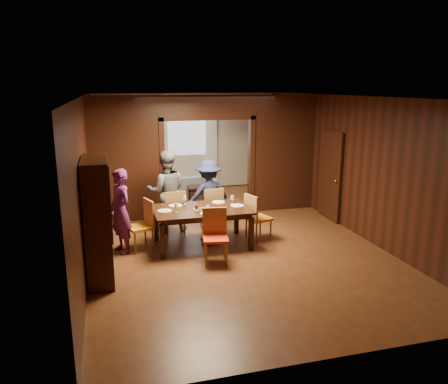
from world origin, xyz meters
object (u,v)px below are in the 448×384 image
object	(u,v)px
sofa	(184,184)
dining_table	(202,227)
chair_near	(215,237)
person_grey	(167,191)
person_purple	(120,211)
chair_far_l	(174,212)
chair_left	(140,226)
person_navy	(209,195)
chair_right	(259,217)
hutch	(98,220)
coffee_table	(203,193)
chair_far_r	(211,208)

from	to	relation	value
sofa	dining_table	distance (m)	4.32
sofa	chair_near	world-z (taller)	chair_near
person_grey	dining_table	distance (m)	1.30
person_purple	person_grey	distance (m)	1.45
sofa	chair_far_l	size ratio (longest dim) A/B	1.96
person_grey	chair_left	distance (m)	1.26
person_grey	person_navy	xyz separation A→B (m)	(0.90, -0.12, -0.11)
person_navy	chair_left	world-z (taller)	person_navy
person_purple	chair_left	size ratio (longest dim) A/B	1.66
sofa	chair_right	size ratio (longest dim) A/B	1.96
chair_near	sofa	bearing A→B (deg)	95.55
chair_left	hutch	xyz separation A→B (m)	(-0.72, -1.12, 0.52)
dining_table	sofa	bearing A→B (deg)	84.80
person_purple	person_grey	world-z (taller)	person_grey
sofa	dining_table	xyz separation A→B (m)	(-0.39, -4.30, 0.10)
dining_table	person_grey	bearing A→B (deg)	117.08
coffee_table	hutch	world-z (taller)	hutch
person_grey	chair_far_l	xyz separation A→B (m)	(0.12, -0.23, -0.40)
chair_far_r	hutch	bearing A→B (deg)	35.46
person_navy	chair_far_l	world-z (taller)	person_navy
chair_far_l	chair_left	bearing A→B (deg)	41.83
chair_left	chair_far_r	xyz separation A→B (m)	(1.61, 0.82, 0.00)
chair_right	dining_table	bearing A→B (deg)	74.22
dining_table	chair_left	xyz separation A→B (m)	(-1.21, 0.07, 0.10)
sofa	dining_table	bearing A→B (deg)	77.47
sofa	chair_far_l	bearing A→B (deg)	69.33
person_purple	chair_near	bearing A→B (deg)	34.31
person_grey	person_purple	bearing A→B (deg)	48.99
coffee_table	dining_table	bearing A→B (deg)	-102.37
chair_left	chair_far_l	distance (m)	1.09
chair_right	hutch	xyz separation A→B (m)	(-3.13, -1.08, 0.52)
chair_far_r	dining_table	bearing A→B (deg)	61.66
sofa	coffee_table	size ratio (longest dim) A/B	2.37
chair_far_l	hutch	bearing A→B (deg)	48.86
chair_far_l	dining_table	bearing A→B (deg)	114.54
chair_far_r	person_navy	bearing A→B (deg)	-55.16
chair_left	chair_near	xyz separation A→B (m)	(1.25, -1.00, 0.00)
dining_table	chair_left	world-z (taller)	chair_left
person_grey	sofa	world-z (taller)	person_grey
person_navy	sofa	bearing A→B (deg)	-97.99
chair_far_l	chair_right	bearing A→B (deg)	150.83
dining_table	person_purple	bearing A→B (deg)	178.59
dining_table	chair_right	distance (m)	1.20
coffee_table	chair_far_r	bearing A→B (deg)	-97.98
person_navy	chair_far_l	size ratio (longest dim) A/B	1.60
coffee_table	chair_near	world-z (taller)	chair_near
sofa	chair_right	distance (m)	4.35
person_grey	chair_right	world-z (taller)	person_grey
chair_far_l	chair_far_r	world-z (taller)	same
person_grey	chair_near	size ratio (longest dim) A/B	1.83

